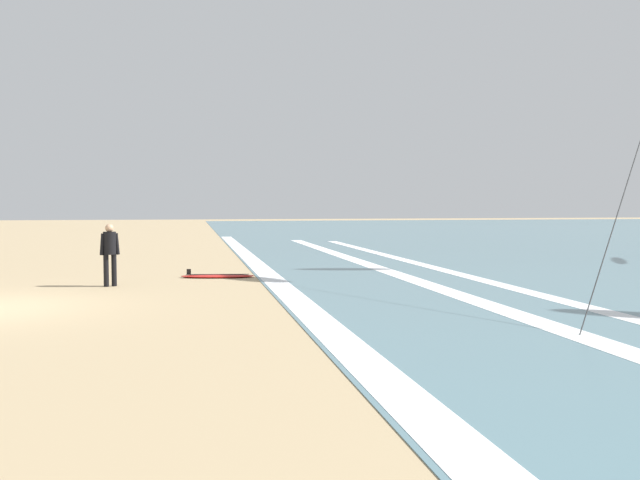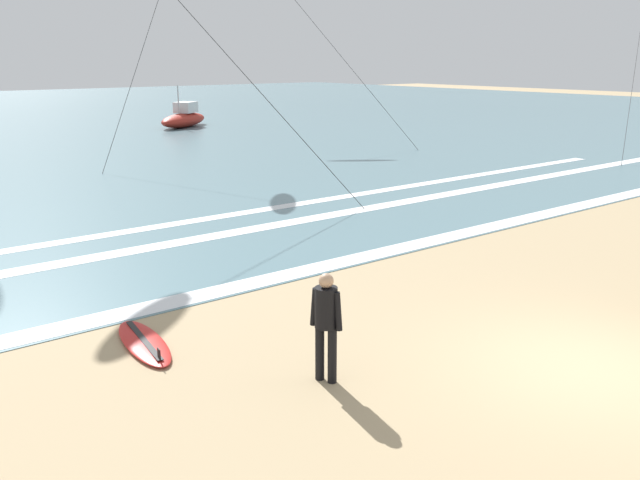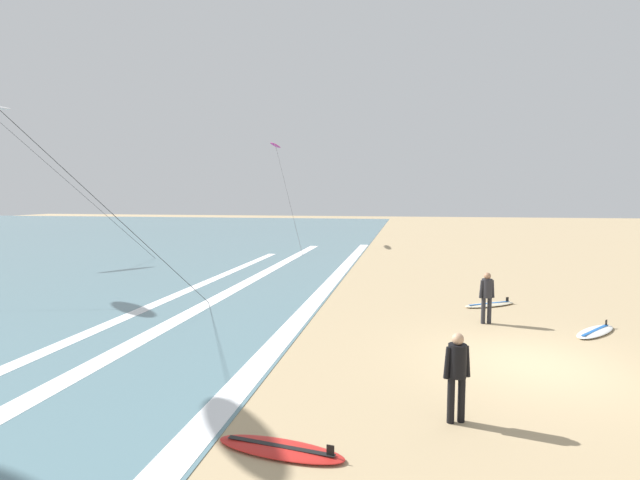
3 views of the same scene
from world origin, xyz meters
The scene contains 5 objects.
wave_foam_shoreline centered at (-1.00, 6.41, 0.01)m, with size 55.01×0.64×0.01m, color white.
wave_foam_mid_break centered at (0.70, 10.20, 0.01)m, with size 48.44×0.61×0.01m, color white.
wave_foam_outer_break centered at (-1.30, 12.03, 0.01)m, with size 41.44×0.51×0.01m, color white.
surfer_left_far centered at (-3.34, 2.14, 0.96)m, with size 0.32×0.50×1.60m.
surfboard_right_spare centered at (-4.84, 4.91, 0.05)m, with size 0.90×2.16×0.25m.
Camera 1 is at (13.90, 4.18, 2.09)m, focal length 36.42 mm.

